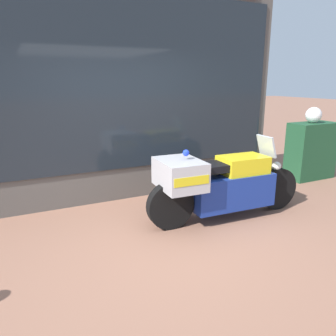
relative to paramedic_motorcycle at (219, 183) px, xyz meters
name	(u,v)px	position (x,y,z in m)	size (l,w,h in m)	color
ground_plane	(165,246)	(-1.04, -0.40, -0.55)	(60.00, 60.00, 0.00)	#8E604C
shop_building	(85,86)	(-1.46, 1.60, 1.33)	(6.10, 0.55, 3.74)	#56514C
window_display	(136,167)	(-0.64, 1.63, -0.09)	(4.71, 0.30, 1.95)	slate
paramedic_motorcycle	(219,183)	(0.00, 0.00, 0.00)	(2.48, 0.74, 1.18)	black
utility_cabinet	(311,151)	(2.90, 0.94, 0.02)	(0.98, 0.48, 1.14)	#1E4C2D
white_helmet	(314,115)	(2.86, 0.94, 0.75)	(0.31, 0.31, 0.31)	white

